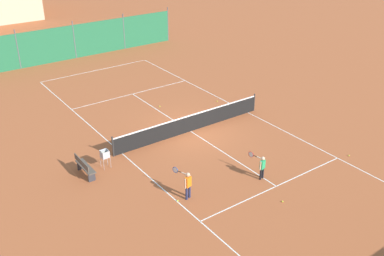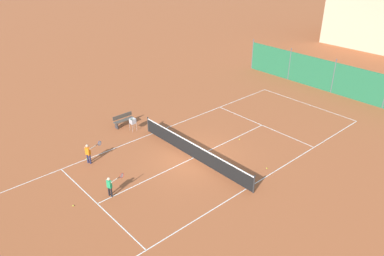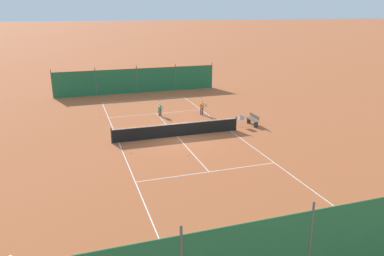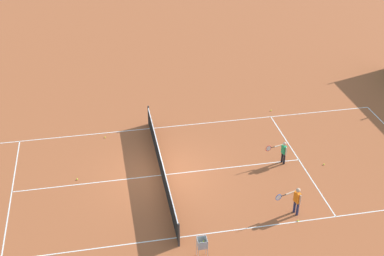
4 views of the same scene
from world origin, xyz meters
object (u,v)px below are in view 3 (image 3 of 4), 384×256
object	(u,v)px
tennis_ball_alley_left	(180,100)
tennis_ball_far_corner	(131,153)
player_far_baseline	(202,106)
courtside_bench	(253,119)
tennis_net	(177,130)
tennis_ball_near_corner	(207,114)
player_far_service	(160,109)
ball_hopper	(241,118)
tennis_ball_by_net_right	(188,155)
tennis_ball_by_net_left	(161,110)
tennis_ball_service_box	(101,117)

from	to	relation	value
tennis_ball_alley_left	tennis_ball_far_corner	world-z (taller)	same
player_far_baseline	courtside_bench	bearing A→B (deg)	123.99
tennis_net	tennis_ball_near_corner	distance (m)	6.33
player_far_service	ball_hopper	bearing A→B (deg)	137.16
tennis_ball_by_net_right	tennis_ball_near_corner	xyz separation A→B (m)	(-4.43, -8.49, 0.00)
tennis_net	tennis_ball_by_net_left	size ratio (longest dim) A/B	139.09
tennis_ball_by_net_left	tennis_ball_near_corner	bearing A→B (deg)	143.64
player_far_baseline	player_far_service	distance (m)	3.57
courtside_bench	tennis_ball_alley_left	bearing A→B (deg)	-72.51
tennis_net	player_far_service	world-z (taller)	player_far_service
player_far_baseline	tennis_ball_by_net_left	bearing A→B (deg)	-40.18
tennis_ball_near_corner	tennis_ball_service_box	bearing A→B (deg)	-11.50
player_far_service	tennis_ball_by_net_right	xyz separation A→B (m)	(0.46, 9.20, -0.62)
tennis_ball_by_net_left	ball_hopper	xyz separation A→B (m)	(-4.69, 6.66, 0.62)
tennis_ball_near_corner	tennis_ball_by_net_right	bearing A→B (deg)	62.47
tennis_ball_by_net_left	tennis_ball_far_corner	size ratio (longest dim) A/B	1.00
tennis_ball_alley_left	tennis_ball_near_corner	xyz separation A→B (m)	(-0.77, 5.60, 0.00)
tennis_ball_service_box	tennis_ball_by_net_left	bearing A→B (deg)	-171.87
tennis_ball_by_net_right	tennis_ball_alley_left	bearing A→B (deg)	-104.56
tennis_ball_by_net_right	tennis_ball_far_corner	distance (m)	3.56
tennis_ball_far_corner	tennis_ball_near_corner	bearing A→B (deg)	-137.30
tennis_ball_by_net_left	courtside_bench	bearing A→B (deg)	131.02
tennis_net	tennis_ball_far_corner	world-z (taller)	tennis_net
tennis_ball_by_net_left	ball_hopper	bearing A→B (deg)	125.14
player_far_baseline	player_far_service	world-z (taller)	player_far_baseline
tennis_ball_by_net_left	tennis_ball_far_corner	xyz separation A→B (m)	(4.25, 9.66, 0.00)
tennis_ball_service_box	ball_hopper	bearing A→B (deg)	149.46
tennis_ball_by_net_left	tennis_ball_service_box	xyz separation A→B (m)	(5.32, 0.76, 0.00)
tennis_net	courtside_bench	xyz separation A→B (m)	(-6.34, -0.79, -0.05)
player_far_baseline	tennis_ball_far_corner	distance (m)	10.19
tennis_ball_service_box	tennis_ball_near_corner	bearing A→B (deg)	168.50
ball_hopper	tennis_ball_service_box	bearing A→B (deg)	-30.54
tennis_ball_by_net_left	tennis_ball_service_box	distance (m)	5.37
tennis_ball_by_net_right	player_far_service	bearing A→B (deg)	-92.88
player_far_service	tennis_ball_by_net_right	distance (m)	9.23
tennis_ball_by_net_left	courtside_bench	xyz separation A→B (m)	(-5.72, 6.58, 0.42)
tennis_net	tennis_ball_by_net_left	bearing A→B (deg)	-94.81
tennis_ball_by_net_right	ball_hopper	xyz separation A→B (m)	(-5.66, -4.38, 0.62)
tennis_ball_by_net_right	courtside_bench	xyz separation A→B (m)	(-6.70, -4.46, 0.42)
player_far_baseline	tennis_ball_service_box	world-z (taller)	player_far_baseline
player_far_baseline	tennis_ball_alley_left	bearing A→B (deg)	-86.91
tennis_ball_service_box	courtside_bench	size ratio (longest dim) A/B	0.04
tennis_net	tennis_ball_service_box	world-z (taller)	tennis_net
tennis_ball_service_box	tennis_net	bearing A→B (deg)	125.40
tennis_ball_near_corner	tennis_ball_far_corner	xyz separation A→B (m)	(7.71, 7.11, 0.00)
tennis_ball_by_net_left	ball_hopper	world-z (taller)	ball_hopper
tennis_net	tennis_ball_by_net_right	world-z (taller)	tennis_net
tennis_ball_by_net_right	courtside_bench	distance (m)	8.05
tennis_net	ball_hopper	world-z (taller)	tennis_net
player_far_baseline	tennis_ball_far_corner	bearing A→B (deg)	44.56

